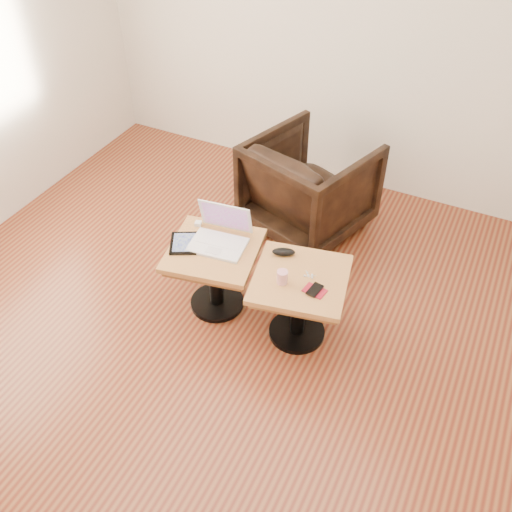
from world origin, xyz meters
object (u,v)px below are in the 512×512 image
at_px(side_table_left, 215,263).
at_px(striped_cup, 282,277).
at_px(side_table_right, 300,292).
at_px(laptop, 220,236).
at_px(armchair, 309,186).

bearing_deg(side_table_left, striped_cup, -20.89).
distance_m(side_table_right, laptop, 0.62).
xyz_separation_m(side_table_left, side_table_right, (0.60, -0.00, 0.00)).
bearing_deg(laptop, side_table_right, -14.56).
relative_size(laptop, striped_cup, 4.49).
distance_m(side_table_right, armchair, 1.15).
bearing_deg(side_table_right, side_table_left, 168.53).
xyz_separation_m(side_table_left, armchair, (0.22, 1.08, -0.00)).
bearing_deg(laptop, armchair, 71.16).
bearing_deg(striped_cup, side_table_left, 170.00).
relative_size(side_table_left, armchair, 0.78).
height_order(side_table_left, side_table_right, same).
distance_m(side_table_left, armchair, 1.11).
bearing_deg(armchair, side_table_left, 96.62).
xyz_separation_m(side_table_right, striped_cup, (-0.08, -0.09, 0.17)).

